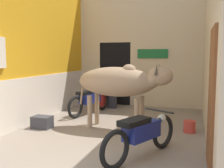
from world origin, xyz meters
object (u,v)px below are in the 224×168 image
object	(u,v)px
plastic_stool	(103,100)
crate	(42,122)
bucket	(189,126)
motorcycle_far	(90,100)
shopkeeper_seated	(113,88)
cow	(120,82)
motorcycle_near	(142,133)

from	to	relation	value
plastic_stool	crate	distance (m)	2.93
plastic_stool	bucket	size ratio (longest dim) A/B	1.67
motorcycle_far	bucket	xyz separation A→B (m)	(2.81, -1.08, -0.29)
plastic_stool	shopkeeper_seated	bearing A→B (deg)	-6.05
cow	crate	size ratio (longest dim) A/B	5.12
motorcycle_near	bucket	size ratio (longest dim) A/B	6.65
plastic_stool	bucket	world-z (taller)	plastic_stool
crate	bucket	world-z (taller)	crate
motorcycle_near	motorcycle_far	xyz separation A→B (m)	(-2.08, 2.83, 0.00)
cow	crate	xyz separation A→B (m)	(-1.76, -0.46, -0.95)
shopkeeper_seated	crate	world-z (taller)	shopkeeper_seated
cow	bucket	distance (m)	1.82
plastic_stool	bucket	bearing A→B (deg)	-38.21
crate	motorcycle_near	bearing A→B (deg)	-22.89
shopkeeper_seated	plastic_stool	distance (m)	0.56
cow	motorcycle_near	size ratio (longest dim) A/B	1.30
motorcycle_near	cow	bearing A→B (deg)	117.52
motorcycle_near	bucket	bearing A→B (deg)	67.38
cow	plastic_stool	xyz separation A→B (m)	(-1.27, 2.42, -0.86)
plastic_stool	cow	bearing A→B (deg)	-62.30
motorcycle_near	plastic_stool	size ratio (longest dim) A/B	3.97
shopkeeper_seated	bucket	size ratio (longest dim) A/B	4.77
cow	bucket	size ratio (longest dim) A/B	8.66
cow	plastic_stool	distance (m)	2.87
motorcycle_near	motorcycle_far	distance (m)	3.51
motorcycle_near	shopkeeper_seated	world-z (taller)	shopkeeper_seated
motorcycle_far	bucket	world-z (taller)	motorcycle_far
bucket	plastic_stool	bearing A→B (deg)	141.79
shopkeeper_seated	motorcycle_near	bearing A→B (deg)	-66.55
plastic_stool	crate	bearing A→B (deg)	-99.64
motorcycle_far	plastic_stool	bearing A→B (deg)	90.11
plastic_stool	motorcycle_near	bearing A→B (deg)	-62.37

